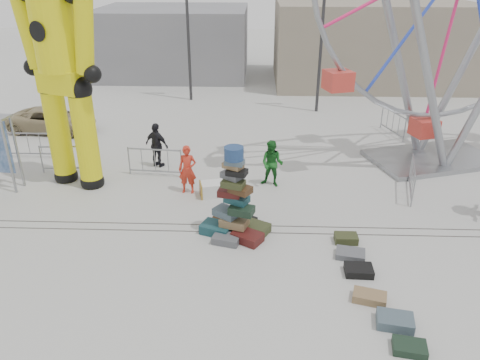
{
  "coord_description": "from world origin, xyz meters",
  "views": [
    {
      "loc": [
        -0.19,
        -11.33,
        7.41
      ],
      "look_at": [
        -0.65,
        1.24,
        1.43
      ],
      "focal_mm": 35.0,
      "sensor_mm": 36.0,
      "label": 1
    }
  ],
  "objects_px": {
    "steamer_trunk": "(215,189)",
    "pedestrian_green": "(272,164)",
    "pedestrian_red": "(188,170)",
    "barricade_wheel_back": "(393,123)",
    "crash_test_dummy": "(60,63)",
    "lamp_post_left": "(189,18)",
    "barricade_dummy_b": "(68,159)",
    "parked_suv": "(52,120)",
    "pedestrian_black": "(157,145)",
    "suitcase_tower": "(235,210)",
    "barricade_dummy_a": "(29,145)",
    "barricade_dummy_c": "(155,162)",
    "lamp_post_right": "(324,24)",
    "barricade_wheel_front": "(412,179)"
  },
  "relations": [
    {
      "from": "suitcase_tower",
      "to": "barricade_dummy_c",
      "type": "height_order",
      "value": "suitcase_tower"
    },
    {
      "from": "steamer_trunk",
      "to": "barricade_dummy_b",
      "type": "distance_m",
      "value": 5.96
    },
    {
      "from": "steamer_trunk",
      "to": "barricade_wheel_back",
      "type": "relative_size",
      "value": 0.51
    },
    {
      "from": "suitcase_tower",
      "to": "steamer_trunk",
      "type": "bearing_deg",
      "value": 132.21
    },
    {
      "from": "steamer_trunk",
      "to": "pedestrian_green",
      "type": "relative_size",
      "value": 0.6
    },
    {
      "from": "lamp_post_left",
      "to": "barricade_dummy_b",
      "type": "xyz_separation_m",
      "value": [
        -3.38,
        -10.3,
        -3.93
      ]
    },
    {
      "from": "suitcase_tower",
      "to": "barricade_dummy_a",
      "type": "xyz_separation_m",
      "value": [
        -8.65,
        5.53,
        -0.22
      ]
    },
    {
      "from": "crash_test_dummy",
      "to": "barricade_dummy_c",
      "type": "distance_m",
      "value": 4.67
    },
    {
      "from": "suitcase_tower",
      "to": "pedestrian_red",
      "type": "bearing_deg",
      "value": 147.59
    },
    {
      "from": "barricade_wheel_front",
      "to": "pedestrian_green",
      "type": "xyz_separation_m",
      "value": [
        -4.8,
        0.47,
        0.3
      ]
    },
    {
      "from": "lamp_post_left",
      "to": "barricade_dummy_b",
      "type": "relative_size",
      "value": 4.0
    },
    {
      "from": "barricade_wheel_back",
      "to": "steamer_trunk",
      "type": "bearing_deg",
      "value": -65.67
    },
    {
      "from": "crash_test_dummy",
      "to": "parked_suv",
      "type": "relative_size",
      "value": 2.03
    },
    {
      "from": "lamp_post_right",
      "to": "barricade_dummy_c",
      "type": "bearing_deg",
      "value": -129.72
    },
    {
      "from": "barricade_dummy_a",
      "to": "barricade_dummy_c",
      "type": "bearing_deg",
      "value": -15.54
    },
    {
      "from": "pedestrian_black",
      "to": "steamer_trunk",
      "type": "bearing_deg",
      "value": 162.47
    },
    {
      "from": "parked_suv",
      "to": "pedestrian_black",
      "type": "bearing_deg",
      "value": -117.29
    },
    {
      "from": "barricade_dummy_b",
      "to": "pedestrian_green",
      "type": "height_order",
      "value": "pedestrian_green"
    },
    {
      "from": "barricade_wheel_front",
      "to": "parked_suv",
      "type": "height_order",
      "value": "parked_suv"
    },
    {
      "from": "suitcase_tower",
      "to": "pedestrian_black",
      "type": "relative_size",
      "value": 1.57
    },
    {
      "from": "pedestrian_green",
      "to": "parked_suv",
      "type": "height_order",
      "value": "pedestrian_green"
    },
    {
      "from": "lamp_post_right",
      "to": "barricade_dummy_c",
      "type": "height_order",
      "value": "lamp_post_right"
    },
    {
      "from": "lamp_post_right",
      "to": "parked_suv",
      "type": "xyz_separation_m",
      "value": [
        -12.86,
        -3.7,
        -3.92
      ]
    },
    {
      "from": "steamer_trunk",
      "to": "lamp_post_left",
      "type": "bearing_deg",
      "value": 87.76
    },
    {
      "from": "crash_test_dummy",
      "to": "barricade_wheel_front",
      "type": "bearing_deg",
      "value": 19.73
    },
    {
      "from": "lamp_post_right",
      "to": "steamer_trunk",
      "type": "relative_size",
      "value": 7.82
    },
    {
      "from": "barricade_dummy_a",
      "to": "barricade_dummy_b",
      "type": "distance_m",
      "value": 2.56
    },
    {
      "from": "pedestrian_red",
      "to": "parked_suv",
      "type": "bearing_deg",
      "value": 143.65
    },
    {
      "from": "lamp_post_right",
      "to": "suitcase_tower",
      "type": "bearing_deg",
      "value": -107.3
    },
    {
      "from": "barricade_wheel_back",
      "to": "pedestrian_red",
      "type": "height_order",
      "value": "pedestrian_red"
    },
    {
      "from": "pedestrian_green",
      "to": "steamer_trunk",
      "type": "bearing_deg",
      "value": -137.07
    },
    {
      "from": "barricade_wheel_back",
      "to": "barricade_wheel_front",
      "type": "bearing_deg",
      "value": -24.24
    },
    {
      "from": "lamp_post_left",
      "to": "pedestrian_red",
      "type": "distance_m",
      "value": 12.42
    },
    {
      "from": "crash_test_dummy",
      "to": "barricade_dummy_b",
      "type": "distance_m",
      "value": 3.93
    },
    {
      "from": "parked_suv",
      "to": "pedestrian_red",
      "type": "bearing_deg",
      "value": -123.2
    },
    {
      "from": "barricade_dummy_c",
      "to": "lamp_post_right",
      "type": "bearing_deg",
      "value": 55.31
    },
    {
      "from": "pedestrian_red",
      "to": "steamer_trunk",
      "type": "bearing_deg",
      "value": -8.22
    },
    {
      "from": "barricade_dummy_c",
      "to": "pedestrian_black",
      "type": "xyz_separation_m",
      "value": [
        -0.07,
        0.87,
        0.33
      ]
    },
    {
      "from": "suitcase_tower",
      "to": "barricade_dummy_a",
      "type": "height_order",
      "value": "suitcase_tower"
    },
    {
      "from": "lamp_post_left",
      "to": "pedestrian_red",
      "type": "height_order",
      "value": "lamp_post_left"
    },
    {
      "from": "suitcase_tower",
      "to": "barricade_wheel_back",
      "type": "relative_size",
      "value": 1.38
    },
    {
      "from": "barricade_dummy_a",
      "to": "barricade_dummy_b",
      "type": "bearing_deg",
      "value": -32.5
    },
    {
      "from": "lamp_post_left",
      "to": "barricade_wheel_back",
      "type": "relative_size",
      "value": 4.0
    },
    {
      "from": "lamp_post_left",
      "to": "pedestrian_black",
      "type": "relative_size",
      "value": 4.53
    },
    {
      "from": "crash_test_dummy",
      "to": "pedestrian_green",
      "type": "bearing_deg",
      "value": 22.13
    },
    {
      "from": "lamp_post_left",
      "to": "crash_test_dummy",
      "type": "xyz_separation_m",
      "value": [
        -2.7,
        -11.19,
        -0.16
      ]
    },
    {
      "from": "steamer_trunk",
      "to": "pedestrian_red",
      "type": "bearing_deg",
      "value": 154.8
    },
    {
      "from": "pedestrian_black",
      "to": "parked_suv",
      "type": "distance_m",
      "value": 6.96
    },
    {
      "from": "crash_test_dummy",
      "to": "pedestrian_red",
      "type": "height_order",
      "value": "crash_test_dummy"
    },
    {
      "from": "barricade_dummy_c",
      "to": "pedestrian_red",
      "type": "distance_m",
      "value": 1.96
    }
  ]
}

